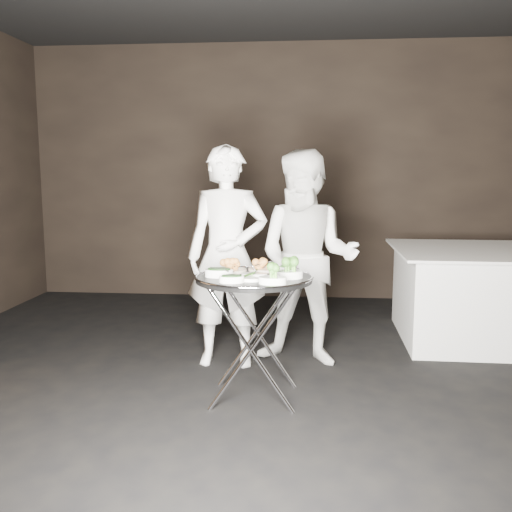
# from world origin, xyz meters

# --- Properties ---
(floor) EXTENTS (6.00, 7.00, 0.05)m
(floor) POSITION_xyz_m (0.00, 0.00, -0.03)
(floor) COLOR black
(floor) RESTS_ON ground
(wall_back) EXTENTS (6.00, 0.05, 3.00)m
(wall_back) POSITION_xyz_m (0.00, 3.52, 1.50)
(wall_back) COLOR black
(wall_back) RESTS_ON floor
(tray_stand) EXTENTS (0.56, 0.47, 0.82)m
(tray_stand) POSITION_xyz_m (-0.05, 0.31, 0.46)
(tray_stand) COLOR silver
(tray_stand) RESTS_ON floor
(serving_tray) EXTENTS (0.78, 0.78, 0.04)m
(serving_tray) POSITION_xyz_m (-0.05, 0.31, 0.83)
(serving_tray) COLOR black
(serving_tray) RESTS_ON tray_stand
(potato_plate_a) EXTENTS (0.21, 0.21, 0.08)m
(potato_plate_a) POSITION_xyz_m (-0.22, 0.47, 0.87)
(potato_plate_a) COLOR beige
(potato_plate_a) RESTS_ON serving_tray
(potato_plate_b) EXTENTS (0.21, 0.21, 0.07)m
(potato_plate_b) POSITION_xyz_m (-0.01, 0.53, 0.87)
(potato_plate_b) COLOR beige
(potato_plate_b) RESTS_ON serving_tray
(greens_bowl) EXTENTS (0.13, 0.13, 0.07)m
(greens_bowl) POSITION_xyz_m (0.17, 0.44, 0.87)
(greens_bowl) COLOR white
(greens_bowl) RESTS_ON serving_tray
(asparagus_plate_a) EXTENTS (0.18, 0.11, 0.04)m
(asparagus_plate_a) POSITION_xyz_m (-0.05, 0.33, 0.85)
(asparagus_plate_a) COLOR white
(asparagus_plate_a) RESTS_ON serving_tray
(asparagus_plate_b) EXTENTS (0.22, 0.17, 0.04)m
(asparagus_plate_b) POSITION_xyz_m (-0.09, 0.17, 0.86)
(asparagus_plate_b) COLOR white
(asparagus_plate_b) RESTS_ON serving_tray
(spinach_bowl_a) EXTENTS (0.19, 0.13, 0.08)m
(spinach_bowl_a) POSITION_xyz_m (-0.27, 0.27, 0.87)
(spinach_bowl_a) COLOR white
(spinach_bowl_a) RESTS_ON serving_tray
(spinach_bowl_b) EXTENTS (0.17, 0.13, 0.06)m
(spinach_bowl_b) POSITION_xyz_m (-0.17, 0.09, 0.87)
(spinach_bowl_b) COLOR white
(spinach_bowl_b) RESTS_ON serving_tray
(broccoli_bowl_a) EXTENTS (0.22, 0.18, 0.08)m
(broccoli_bowl_a) POSITION_xyz_m (0.18, 0.27, 0.87)
(broccoli_bowl_a) COLOR white
(broccoli_bowl_a) RESTS_ON serving_tray
(broccoli_bowl_b) EXTENTS (0.17, 0.13, 0.07)m
(broccoli_bowl_b) POSITION_xyz_m (0.09, 0.07, 0.87)
(broccoli_bowl_b) COLOR white
(broccoli_bowl_b) RESTS_ON serving_tray
(serving_utensils) EXTENTS (0.59, 0.42, 0.01)m
(serving_utensils) POSITION_xyz_m (-0.03, 0.38, 0.89)
(serving_utensils) COLOR silver
(serving_utensils) RESTS_ON serving_tray
(waiter_left) EXTENTS (0.63, 0.41, 1.72)m
(waiter_left) POSITION_xyz_m (-0.33, 1.01, 0.86)
(waiter_left) COLOR white
(waiter_left) RESTS_ON floor
(waiter_right) EXTENTS (0.94, 0.80, 1.69)m
(waiter_right) POSITION_xyz_m (0.30, 1.08, 0.84)
(waiter_right) COLOR white
(waiter_right) RESTS_ON floor
(dining_table) EXTENTS (1.46, 1.46, 0.83)m
(dining_table) POSITION_xyz_m (1.81, 1.84, 0.42)
(dining_table) COLOR silver
(dining_table) RESTS_ON floor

